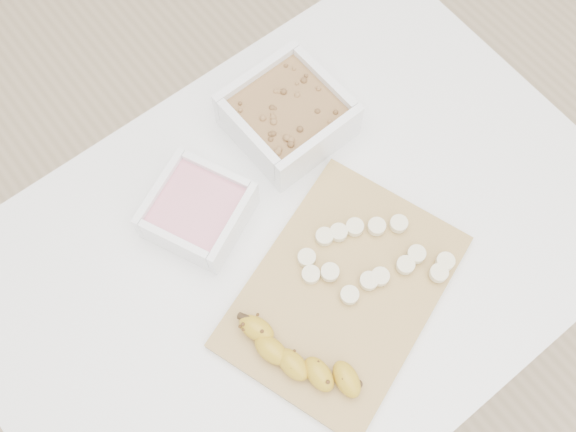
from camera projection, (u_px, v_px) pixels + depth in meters
ground at (295, 340)px, 1.70m from camera, size 3.50×3.50×0.00m
table at (299, 263)px, 1.09m from camera, size 1.00×0.70×0.75m
bowl_yogurt at (198, 211)px, 0.99m from camera, size 0.19×0.19×0.07m
bowl_granola at (288, 115)px, 1.04m from camera, size 0.18×0.18×0.08m
cutting_board at (343, 291)px, 0.97m from camera, size 0.42×0.36×0.01m
banana at (302, 359)px, 0.90m from camera, size 0.09×0.20×0.03m
banana_slices at (370, 257)px, 0.97m from camera, size 0.20×0.18×0.02m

